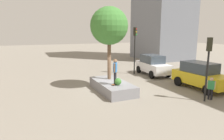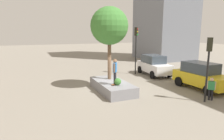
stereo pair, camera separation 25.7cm
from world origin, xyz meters
The scene contains 11 objects.
ground_plane centered at (0.00, 0.00, 0.00)m, with size 120.00×120.00×0.00m, color gray.
planter_ledge centered at (0.08, -0.07, 0.37)m, with size 4.55×2.09×0.74m, color gray.
plaza_tree centered at (-0.84, 0.09, 4.86)m, with size 2.89×2.89×5.59m.
boxwood_shrub centered at (1.10, -0.07, 0.99)m, with size 0.50×0.50×0.50m, color #3D7A33.
skateboard centered at (0.91, -0.20, 0.80)m, with size 0.68×0.75×0.07m.
skateboarder centered at (0.91, -0.20, 1.84)m, with size 0.50×0.44×1.77m.
police_car centered at (-3.59, 6.19, 1.05)m, with size 4.63×2.45×2.07m.
taxi_cab centered at (2.18, 6.63, 1.06)m, with size 4.56×2.24×2.09m.
traffic_light_corner centered at (4.53, 4.54, 2.82)m, with size 0.37×0.37×4.10m.
traffic_light_median centered at (-4.72, 4.66, 3.31)m, with size 0.37×0.37×4.89m.
passerby_with_bag centered at (4.45, 5.12, 0.87)m, with size 0.43×0.38×1.51m.
Camera 1 is at (13.40, -5.98, 4.44)m, focal length 32.00 mm.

